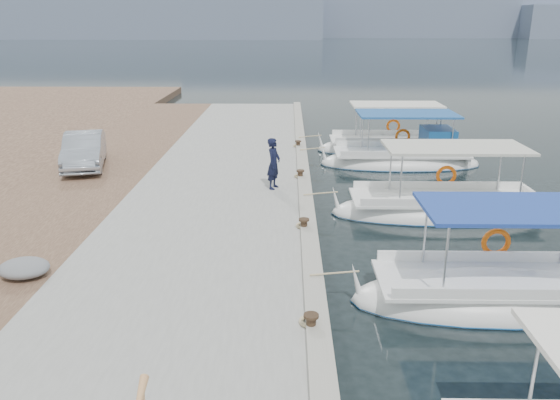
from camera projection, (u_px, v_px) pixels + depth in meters
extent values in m
plane|color=black|center=(319.00, 271.00, 13.40)|extent=(400.00, 400.00, 0.00)
cube|color=gray|center=(221.00, 198.00, 18.12)|extent=(6.00, 40.00, 0.50)
cube|color=#9C998B|center=(305.00, 190.00, 17.98)|extent=(0.44, 40.00, 0.12)
cube|color=brown|center=(72.00, 198.00, 18.19)|extent=(4.00, 40.00, 0.50)
cube|color=slate|center=(122.00, 17.00, 192.57)|extent=(140.00, 40.00, 14.00)
cube|color=slate|center=(395.00, 12.00, 209.42)|extent=(160.00, 40.00, 18.00)
ellipsoid|color=white|center=(494.00, 301.00, 11.87)|extent=(6.26, 2.23, 1.30)
ellipsoid|color=#154F91|center=(494.00, 302.00, 11.88)|extent=(6.29, 2.28, 0.22)
cube|color=white|center=(497.00, 281.00, 11.71)|extent=(5.13, 1.92, 0.08)
cube|color=#2040A2|center=(515.00, 209.00, 11.20)|extent=(3.76, 2.05, 0.08)
cylinder|color=silver|center=(446.00, 263.00, 10.69)|extent=(0.05, 0.05, 1.60)
torus|color=#FC630D|center=(496.00, 242.00, 12.58)|extent=(0.68, 0.12, 0.68)
ellipsoid|color=white|center=(443.00, 213.00, 17.29)|extent=(7.09, 2.26, 1.30)
ellipsoid|color=#154F91|center=(443.00, 214.00, 17.30)|extent=(7.13, 2.31, 0.22)
cube|color=white|center=(445.00, 198.00, 17.13)|extent=(5.82, 1.94, 0.08)
cube|color=silver|center=(456.00, 147.00, 16.62)|extent=(4.26, 2.08, 0.08)
cylinder|color=silver|center=(401.00, 181.00, 16.10)|extent=(0.05, 0.05, 1.60)
torus|color=#FC630D|center=(446.00, 175.00, 18.01)|extent=(0.68, 0.12, 0.68)
ellipsoid|color=white|center=(400.00, 164.00, 23.28)|extent=(6.75, 2.47, 1.30)
ellipsoid|color=#154F91|center=(399.00, 164.00, 23.29)|extent=(6.78, 2.52, 0.22)
cube|color=white|center=(400.00, 152.00, 23.12)|extent=(5.53, 2.12, 0.08)
cube|color=#2058A4|center=(407.00, 114.00, 22.61)|extent=(4.05, 2.27, 0.08)
cylinder|color=silver|center=(368.00, 138.00, 22.02)|extent=(0.05, 0.05, 1.60)
torus|color=#FC630D|center=(403.00, 136.00, 24.09)|extent=(0.68, 0.12, 0.68)
cube|color=#154F91|center=(437.00, 140.00, 22.93)|extent=(1.20, 1.73, 1.00)
ellipsoid|color=white|center=(390.00, 150.00, 25.75)|extent=(6.82, 2.25, 1.30)
ellipsoid|color=#154F91|center=(390.00, 151.00, 25.76)|extent=(6.85, 2.29, 0.22)
cube|color=white|center=(390.00, 140.00, 25.60)|extent=(5.59, 1.93, 0.08)
cube|color=white|center=(396.00, 105.00, 25.08)|extent=(4.09, 2.07, 0.08)
cylinder|color=silver|center=(361.00, 126.00, 24.57)|extent=(0.05, 0.05, 1.60)
torus|color=#FC630D|center=(393.00, 126.00, 26.46)|extent=(0.68, 0.12, 0.68)
cylinder|color=black|center=(311.00, 323.00, 9.88)|extent=(0.18, 0.18, 0.30)
cylinder|color=black|center=(311.00, 316.00, 9.83)|extent=(0.28, 0.28, 0.05)
cylinder|color=black|center=(304.00, 225.00, 14.63)|extent=(0.18, 0.18, 0.30)
cylinder|color=black|center=(304.00, 220.00, 14.58)|extent=(0.28, 0.28, 0.05)
cylinder|color=black|center=(300.00, 175.00, 19.38)|extent=(0.18, 0.18, 0.30)
cylinder|color=black|center=(300.00, 171.00, 19.33)|extent=(0.28, 0.28, 0.05)
cylinder|color=black|center=(298.00, 145.00, 24.12)|extent=(0.18, 0.18, 0.30)
cylinder|color=black|center=(298.00, 141.00, 24.08)|extent=(0.28, 0.28, 0.05)
cone|color=#EAA566|center=(139.00, 400.00, 6.53)|extent=(0.15, 0.70, 0.28)
imported|color=black|center=(274.00, 164.00, 18.09)|extent=(0.60, 0.73, 1.71)
imported|color=#A3ADBA|center=(84.00, 150.00, 20.82)|extent=(2.35, 4.20, 1.31)
ellipsoid|color=slate|center=(24.00, 268.00, 11.96)|extent=(1.10, 0.90, 0.40)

